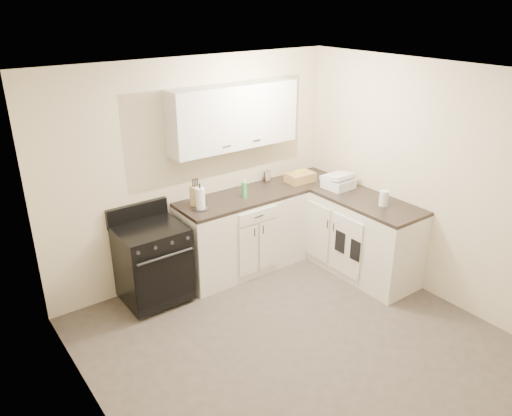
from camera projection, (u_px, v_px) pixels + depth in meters
floor at (296, 344)px, 4.77m from camera, size 3.60×3.60×0.00m
ceiling at (307, 77)px, 3.79m from camera, size 3.60×3.60×0.00m
wall_back at (196, 171)px, 5.61m from camera, size 3.60×0.00×3.60m
wall_right at (430, 183)px, 5.26m from camera, size 0.00×3.60×3.60m
wall_left at (95, 294)px, 3.30m from camera, size 0.00×3.60×3.60m
wall_front at (502, 330)px, 2.94m from camera, size 3.60×0.00×3.60m
base_cabinets_back at (243, 234)px, 5.94m from camera, size 1.55×0.60×0.90m
base_cabinets_right at (346, 230)px, 6.04m from camera, size 0.60×1.90×0.90m
countertop_back at (242, 198)px, 5.75m from camera, size 1.55×0.60×0.04m
countertop_right at (349, 194)px, 5.85m from camera, size 0.60×1.90×0.04m
upper_cabinets at (234, 116)px, 5.50m from camera, size 1.55×0.30×0.70m
stove at (153, 263)px, 5.27m from camera, size 0.68×0.58×0.82m
knife_block at (196, 196)px, 5.45m from camera, size 0.12×0.11×0.22m
paper_towel at (200, 199)px, 5.34m from camera, size 0.12×0.12×0.24m
soap_bottle at (244, 190)px, 5.66m from camera, size 0.08×0.08×0.19m
picture_frame at (267, 176)px, 6.18m from camera, size 0.11×0.06×0.13m
wicker_basket at (300, 177)px, 6.17m from camera, size 0.35×0.23×0.11m
countertop_grill at (339, 183)px, 5.97m from camera, size 0.33×0.31×0.12m
glass_jar at (384, 198)px, 5.46m from camera, size 0.12×0.12×0.17m
oven_mitt_near at (355, 250)px, 5.52m from camera, size 0.02×0.14×0.24m
oven_mitt_far at (340, 242)px, 5.69m from camera, size 0.02×0.14×0.25m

